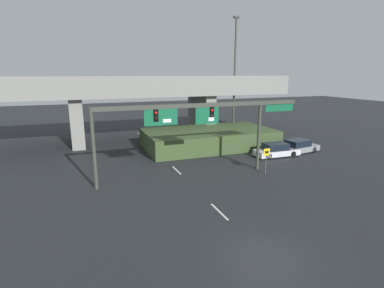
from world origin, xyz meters
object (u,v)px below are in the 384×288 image
at_px(speed_limit_sign, 266,157).
at_px(highway_light_pole_near, 235,77).
at_px(parked_sedan_mid_right, 298,147).
at_px(signal_gantry, 198,117).
at_px(parked_sedan_near_right, 276,150).

bearing_deg(speed_limit_sign, highway_light_pole_near, 72.68).
bearing_deg(parked_sedan_mid_right, signal_gantry, -174.58).
distance_m(speed_limit_sign, parked_sedan_near_right, 6.14).
relative_size(highway_light_pole_near, parked_sedan_mid_right, 3.09).
relative_size(speed_limit_sign, parked_sedan_mid_right, 0.47).
height_order(signal_gantry, parked_sedan_mid_right, signal_gantry).
height_order(speed_limit_sign, parked_sedan_near_right, speed_limit_sign).
relative_size(highway_light_pole_near, parked_sedan_near_right, 3.26).
distance_m(speed_limit_sign, highway_light_pole_near, 16.13).
relative_size(signal_gantry, parked_sedan_mid_right, 3.56).
xyz_separation_m(signal_gantry, parked_sedan_near_right, (9.88, 2.89, -4.34)).
xyz_separation_m(signal_gantry, highway_light_pole_near, (10.05, 12.63, 2.98)).
bearing_deg(signal_gantry, speed_limit_sign, -14.65).
bearing_deg(speed_limit_sign, parked_sedan_near_right, 45.87).
height_order(parked_sedan_near_right, parked_sedan_mid_right, parked_sedan_mid_right).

